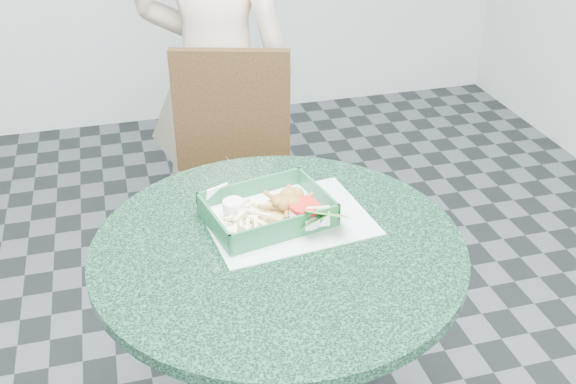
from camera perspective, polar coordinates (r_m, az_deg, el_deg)
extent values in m
cylinder|color=black|center=(1.83, -0.73, -14.34)|extent=(0.09, 0.09, 0.70)
cylinder|color=black|center=(1.60, -0.81, -5.34)|extent=(0.88, 0.88, 0.03)
cube|color=#331E10|center=(2.37, -3.65, -0.57)|extent=(0.42, 0.42, 0.04)
cube|color=#331E10|center=(2.42, -4.78, 6.75)|extent=(0.42, 0.04, 0.46)
cube|color=#331E10|center=(2.34, -6.85, -8.30)|extent=(0.04, 0.04, 0.43)
cube|color=#331E10|center=(2.39, 1.64, -6.94)|extent=(0.04, 0.04, 0.43)
cube|color=#331E10|center=(2.62, -8.11, -3.53)|extent=(0.04, 0.04, 0.43)
cube|color=#331E10|center=(2.67, -0.55, -2.44)|extent=(0.04, 0.04, 0.43)
imported|color=beige|center=(2.52, -6.13, 10.86)|extent=(0.71, 0.59, 1.65)
cube|color=#ADC7C2|center=(1.67, -0.01, -2.91)|extent=(0.42, 0.33, 0.00)
cube|color=#1D5934|center=(1.67, -1.74, -2.76)|extent=(0.29, 0.21, 0.01)
cube|color=white|center=(1.67, -1.74, -2.58)|extent=(0.28, 0.20, 0.00)
cube|color=#1D5934|center=(1.74, -2.55, -0.16)|extent=(0.29, 0.01, 0.05)
cube|color=#1D5934|center=(1.57, -0.87, -3.86)|extent=(0.29, 0.01, 0.05)
cube|color=#1D5934|center=(1.69, 2.91, -1.24)|extent=(0.01, 0.21, 0.05)
cube|color=#1D5934|center=(1.63, -6.58, -2.61)|extent=(0.01, 0.21, 0.05)
cylinder|color=tan|center=(1.65, -0.08, -2.43)|extent=(0.12, 0.12, 0.02)
cylinder|color=white|center=(1.66, -4.58, -1.46)|extent=(0.05, 0.05, 0.03)
cylinder|color=white|center=(1.65, -4.60, -1.02)|extent=(0.05, 0.05, 0.00)
cylinder|color=silver|center=(1.62, 1.19, -3.01)|extent=(0.09, 0.09, 0.03)
torus|color=#F9ECC8|center=(1.61, 1.20, -2.47)|extent=(0.08, 0.08, 0.01)
cylinder|color=red|center=(1.60, 1.20, -2.21)|extent=(0.07, 0.07, 0.01)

